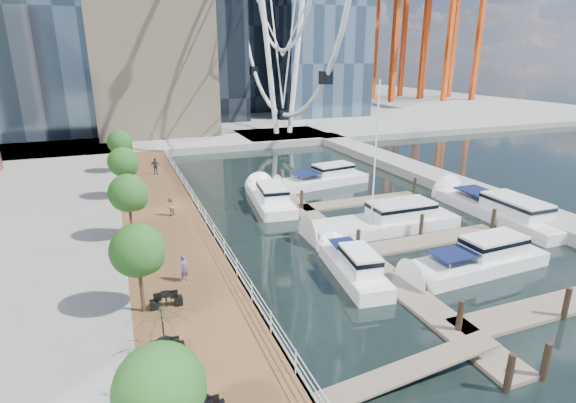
% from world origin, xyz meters
% --- Properties ---
extents(ground, '(520.00, 520.00, 0.00)m').
position_xyz_m(ground, '(0.00, 0.00, 0.00)').
color(ground, black).
rests_on(ground, ground).
extents(boardwalk, '(6.00, 60.00, 1.00)m').
position_xyz_m(boardwalk, '(-9.00, 15.00, 0.50)').
color(boardwalk, brown).
rests_on(boardwalk, ground).
extents(seawall, '(0.25, 60.00, 1.00)m').
position_xyz_m(seawall, '(-6.00, 15.00, 0.50)').
color(seawall, '#595954').
rests_on(seawall, ground).
extents(land_far, '(200.00, 114.00, 1.00)m').
position_xyz_m(land_far, '(0.00, 102.00, 0.50)').
color(land_far, gray).
rests_on(land_far, ground).
extents(breakwater, '(4.00, 60.00, 1.00)m').
position_xyz_m(breakwater, '(20.00, 20.00, 0.50)').
color(breakwater, gray).
rests_on(breakwater, ground).
extents(pier, '(14.00, 12.00, 1.00)m').
position_xyz_m(pier, '(14.00, 52.00, 0.50)').
color(pier, gray).
rests_on(pier, ground).
extents(railing, '(0.10, 60.00, 1.05)m').
position_xyz_m(railing, '(-6.10, 15.00, 1.52)').
color(railing, white).
rests_on(railing, boardwalk).
extents(floating_docks, '(16.00, 34.00, 2.60)m').
position_xyz_m(floating_docks, '(7.97, 9.98, 0.49)').
color(floating_docks, '#6D6051').
rests_on(floating_docks, ground).
extents(port_cranes, '(40.00, 52.00, 38.00)m').
position_xyz_m(port_cranes, '(67.67, 95.67, 20.00)').
color(port_cranes, '#D84C14').
rests_on(port_cranes, ground).
extents(street_trees, '(2.60, 42.60, 4.60)m').
position_xyz_m(street_trees, '(-11.40, 14.00, 4.29)').
color(street_trees, '#3F2B1C').
rests_on(street_trees, ground).
extents(cafe_tables, '(2.50, 13.70, 0.74)m').
position_xyz_m(cafe_tables, '(-10.40, -2.00, 1.37)').
color(cafe_tables, black).
rests_on(cafe_tables, ground).
extents(yacht_foreground, '(10.60, 3.27, 2.15)m').
position_xyz_m(yacht_foreground, '(8.95, 3.07, 0.00)').
color(yacht_foreground, silver).
rests_on(yacht_foreground, ground).
extents(pedestrian_near, '(0.70, 0.65, 1.60)m').
position_xyz_m(pedestrian_near, '(-8.98, 6.43, 1.80)').
color(pedestrian_near, '#53576F').
rests_on(pedestrian_near, boardwalk).
extents(pedestrian_mid, '(0.94, 0.95, 1.54)m').
position_xyz_m(pedestrian_mid, '(-8.35, 17.86, 1.77)').
color(pedestrian_mid, gray).
rests_on(pedestrian_mid, boardwalk).
extents(pedestrian_far, '(1.16, 0.74, 1.84)m').
position_xyz_m(pedestrian_far, '(-8.12, 31.63, 1.92)').
color(pedestrian_far, '#2E3539').
rests_on(pedestrian_far, boardwalk).
extents(moored_yachts, '(21.04, 38.30, 11.50)m').
position_xyz_m(moored_yachts, '(8.04, 11.51, 0.00)').
color(moored_yachts, silver).
rests_on(moored_yachts, ground).
extents(cafe_seating, '(4.48, 13.03, 2.64)m').
position_xyz_m(cafe_seating, '(-10.80, -3.44, 2.24)').
color(cafe_seating, '#113E23').
rests_on(cafe_seating, ground).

